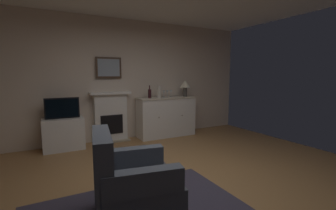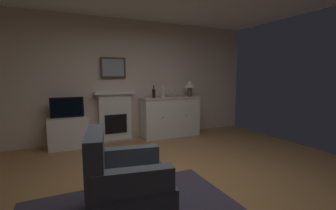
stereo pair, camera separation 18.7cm
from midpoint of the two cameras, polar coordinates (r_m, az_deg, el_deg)
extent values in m
cube|color=#9E7042|center=(3.27, 2.78, -20.08)|extent=(6.33, 5.50, 0.10)
cube|color=beige|center=(5.43, -11.95, 6.02)|extent=(6.33, 0.06, 2.70)
cube|color=white|center=(5.31, -14.90, -3.06)|extent=(0.70, 0.18, 1.05)
cube|color=tan|center=(5.33, -14.48, -8.64)|extent=(0.77, 0.20, 0.03)
cube|color=black|center=(5.24, -14.62, -4.68)|extent=(0.48, 0.02, 0.42)
cube|color=white|center=(5.21, -15.02, 2.85)|extent=(0.87, 0.27, 0.05)
cube|color=#473323|center=(5.27, -15.39, 8.84)|extent=(0.55, 0.03, 0.45)
cube|color=#8C99A8|center=(5.25, -15.35, 8.85)|extent=(0.47, 0.01, 0.37)
cube|color=white|center=(5.58, -1.40, -3.06)|extent=(1.38, 0.45, 0.91)
cube|color=beige|center=(5.51, -1.42, 1.75)|extent=(1.41, 0.48, 0.03)
sphere|color=brown|center=(5.23, -3.24, -3.08)|extent=(0.02, 0.02, 0.02)
sphere|color=brown|center=(5.50, 2.52, -2.55)|extent=(0.02, 0.02, 0.02)
cylinder|color=#4C4742|center=(5.75, 3.27, 3.22)|extent=(0.10, 0.10, 0.22)
cone|color=#EFE5C6|center=(5.74, 3.29, 5.21)|extent=(0.26, 0.26, 0.18)
cylinder|color=#331419|center=(5.36, -5.54, 2.79)|extent=(0.08, 0.08, 0.20)
cylinder|color=#331419|center=(5.35, -5.56, 4.34)|extent=(0.03, 0.03, 0.09)
cylinder|color=silver|center=(5.47, -2.00, 1.88)|extent=(0.06, 0.06, 0.00)
cylinder|color=silver|center=(5.46, -2.00, 2.38)|extent=(0.01, 0.01, 0.09)
cone|color=silver|center=(5.46, -2.01, 3.22)|extent=(0.07, 0.07, 0.07)
cylinder|color=silver|center=(5.55, -1.13, 1.96)|extent=(0.06, 0.06, 0.00)
cylinder|color=silver|center=(5.54, -1.13, 2.45)|extent=(0.01, 0.01, 0.09)
cone|color=silver|center=(5.54, -1.14, 3.28)|extent=(0.07, 0.07, 0.07)
cylinder|color=silver|center=(5.61, -0.21, 2.03)|extent=(0.06, 0.06, 0.00)
cylinder|color=silver|center=(5.61, -0.21, 2.51)|extent=(0.01, 0.01, 0.09)
cone|color=silver|center=(5.60, -0.21, 3.33)|extent=(0.07, 0.07, 0.07)
cylinder|color=beige|center=(5.37, -3.16, 3.04)|extent=(0.11, 0.11, 0.24)
sphere|color=beige|center=(5.36, -3.17, 4.32)|extent=(0.08, 0.08, 0.08)
cube|color=white|center=(5.06, -25.26, -6.44)|extent=(0.75, 0.42, 0.63)
cube|color=black|center=(4.95, -25.57, -0.69)|extent=(0.62, 0.06, 0.40)
cube|color=black|center=(4.92, -25.55, -0.74)|extent=(0.57, 0.01, 0.35)
cube|color=#474C56|center=(2.55, -9.81, -20.70)|extent=(0.92, 0.88, 0.32)
cube|color=#474C56|center=(2.37, -18.13, -12.40)|extent=(0.29, 0.78, 0.50)
cube|color=#474C56|center=(2.15, -8.66, -18.26)|extent=(0.73, 0.26, 0.22)
cube|color=#474C56|center=(2.74, -10.93, -12.59)|extent=(0.73, 0.26, 0.22)
cylinder|color=#473323|center=(2.99, -3.76, -20.77)|extent=(0.05, 0.05, 0.10)
cylinder|color=#473323|center=(2.92, -17.84, -21.86)|extent=(0.05, 0.05, 0.10)
camera|label=1|loc=(0.09, -91.50, -0.19)|focal=24.79mm
camera|label=2|loc=(0.09, 88.50, 0.19)|focal=24.79mm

